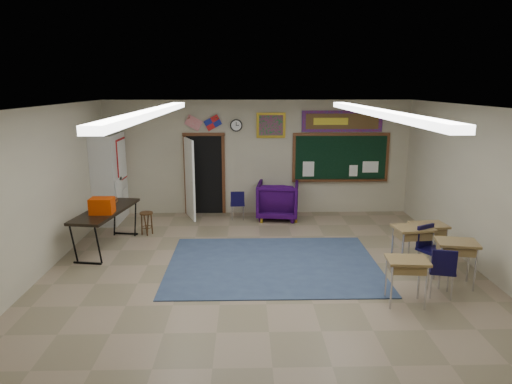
{
  "coord_description": "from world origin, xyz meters",
  "views": [
    {
      "loc": [
        -0.32,
        -7.4,
        3.37
      ],
      "look_at": [
        -0.11,
        1.5,
        1.27
      ],
      "focal_mm": 32.0,
      "sensor_mm": 36.0,
      "label": 1
    }
  ],
  "objects_px": {
    "student_desk_front_left": "(412,246)",
    "student_desk_front_right": "(428,241)",
    "wingback_armchair": "(278,200)",
    "wooden_stool": "(147,223)",
    "folding_table": "(107,227)"
  },
  "relations": [
    {
      "from": "student_desk_front_left",
      "to": "student_desk_front_right",
      "type": "relative_size",
      "value": 1.06
    },
    {
      "from": "wingback_armchair",
      "to": "wooden_stool",
      "type": "distance_m",
      "value": 3.36
    },
    {
      "from": "wingback_armchair",
      "to": "student_desk_front_left",
      "type": "bearing_deg",
      "value": 131.11
    },
    {
      "from": "student_desk_front_right",
      "to": "folding_table",
      "type": "relative_size",
      "value": 0.37
    },
    {
      "from": "student_desk_front_right",
      "to": "folding_table",
      "type": "bearing_deg",
      "value": 165.18
    },
    {
      "from": "wingback_armchair",
      "to": "folding_table",
      "type": "height_order",
      "value": "folding_table"
    },
    {
      "from": "student_desk_front_left",
      "to": "folding_table",
      "type": "relative_size",
      "value": 0.39
    },
    {
      "from": "folding_table",
      "to": "wooden_stool",
      "type": "bearing_deg",
      "value": 64.06
    },
    {
      "from": "student_desk_front_left",
      "to": "folding_table",
      "type": "bearing_deg",
      "value": 160.87
    },
    {
      "from": "student_desk_front_right",
      "to": "student_desk_front_left",
      "type": "bearing_deg",
      "value": -149.72
    },
    {
      "from": "student_desk_front_right",
      "to": "wooden_stool",
      "type": "bearing_deg",
      "value": 155.84
    },
    {
      "from": "student_desk_front_right",
      "to": "wooden_stool",
      "type": "height_order",
      "value": "student_desk_front_right"
    },
    {
      "from": "student_desk_front_right",
      "to": "wingback_armchair",
      "type": "bearing_deg",
      "value": 124.33
    },
    {
      "from": "folding_table",
      "to": "student_desk_front_left",
      "type": "bearing_deg",
      "value": -2.64
    },
    {
      "from": "wingback_armchair",
      "to": "student_desk_front_left",
      "type": "relative_size",
      "value": 1.28
    }
  ]
}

